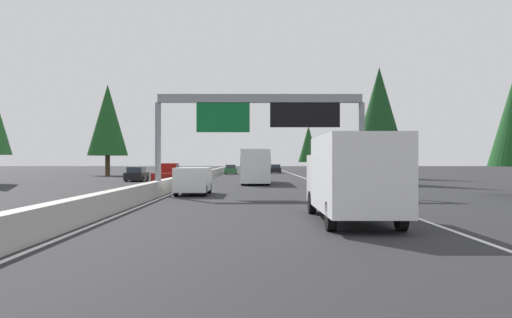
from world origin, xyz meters
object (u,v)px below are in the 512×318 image
(pickup_distant_a, at_px, (254,167))
(bus_near_center, at_px, (255,165))
(box_truck_mid_center, at_px, (351,175))
(minivan_far_center, at_px, (193,179))
(conifer_right_mid, at_px, (379,113))
(oncoming_far, at_px, (167,173))
(conifer_right_far, at_px, (382,119))
(sedan_mid_left, at_px, (231,170))
(conifer_right_distant, at_px, (308,144))
(sedan_far_right, at_px, (254,169))
(conifer_left_mid, at_px, (108,120))
(sedan_near_right, at_px, (275,169))
(oncoming_near, at_px, (137,175))
(sign_gantry_overhead, at_px, (263,115))

(pickup_distant_a, bearing_deg, bus_near_center, -179.74)
(box_truck_mid_center, bearing_deg, minivan_far_center, 24.04)
(conifer_right_mid, bearing_deg, box_truck_mid_center, 166.31)
(minivan_far_center, distance_m, oncoming_far, 20.66)
(pickup_distant_a, xyz_separation_m, conifer_right_far, (-32.52, -15.33, 6.20))
(minivan_far_center, height_order, sedan_mid_left, minivan_far_center)
(conifer_right_distant, bearing_deg, box_truck_mid_center, 175.75)
(sedan_far_right, distance_m, conifer_left_mid, 24.89)
(bus_near_center, xyz_separation_m, sedan_near_right, (44.36, -3.43, -1.03))
(bus_near_center, bearing_deg, conifer_right_distant, -10.73)
(sedan_mid_left, bearing_deg, minivan_far_center, 179.95)
(box_truck_mid_center, height_order, conifer_right_mid, conifer_right_mid)
(sedan_near_right, height_order, conifer_left_mid, conifer_left_mid)
(conifer_right_far, bearing_deg, pickup_distant_a, 25.25)
(box_truck_mid_center, distance_m, conifer_right_distant, 84.87)
(conifer_right_far, bearing_deg, sedan_mid_left, 41.10)
(box_truck_mid_center, distance_m, oncoming_far, 38.08)
(box_truck_mid_center, relative_size, sedan_mid_left, 1.93)
(pickup_distant_a, distance_m, sedan_near_right, 5.09)
(conifer_right_mid, xyz_separation_m, conifer_right_distant, (52.42, 1.55, -1.32))
(bus_near_center, xyz_separation_m, conifer_right_distant, (50.52, -9.57, 3.36))
(sedan_far_right, height_order, oncoming_near, same)
(pickup_distant_a, relative_size, conifer_right_far, 0.48)
(sign_gantry_overhead, bearing_deg, bus_near_center, 1.28)
(sign_gantry_overhead, relative_size, pickup_distant_a, 2.26)
(minivan_far_center, relative_size, pickup_distant_a, 0.89)
(pickup_distant_a, bearing_deg, box_truck_mid_center, -177.55)
(sedan_far_right, relative_size, oncoming_near, 1.00)
(conifer_right_mid, bearing_deg, conifer_left_mid, 46.82)
(minivan_far_center, height_order, oncoming_near, minivan_far_center)
(oncoming_far, bearing_deg, sedan_mid_left, 172.29)
(conifer_right_distant, bearing_deg, conifer_left_mid, 126.40)
(bus_near_center, relative_size, conifer_right_distant, 1.38)
(box_truck_mid_center, relative_size, conifer_right_distant, 1.02)
(bus_near_center, distance_m, sedan_mid_left, 37.32)
(sedan_mid_left, height_order, conifer_left_mid, conifer_left_mid)
(conifer_right_mid, bearing_deg, sign_gantry_overhead, 148.04)
(oncoming_far, height_order, conifer_right_distant, conifer_right_distant)
(bus_near_center, relative_size, sedan_far_right, 2.61)
(minivan_far_center, xyz_separation_m, bus_near_center, (17.98, -3.87, 0.77))
(bus_near_center, xyz_separation_m, sedan_mid_left, (37.11, 3.82, -1.03))
(bus_near_center, bearing_deg, conifer_left_mid, 36.56)
(conifer_right_distant, xyz_separation_m, conifer_left_mid, (-22.42, 30.41, 2.77))
(sedan_near_right, relative_size, oncoming_near, 1.00)
(bus_near_center, distance_m, sedan_near_right, 44.51)
(oncoming_far, bearing_deg, pickup_distant_a, 169.67)
(minivan_far_center, xyz_separation_m, conifer_right_distant, (68.51, -13.45, 4.12))
(sign_gantry_overhead, relative_size, conifer_left_mid, 0.98)
(conifer_right_mid, distance_m, conifer_left_mid, 43.85)
(conifer_right_distant, bearing_deg, pickup_distant_a, 104.91)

